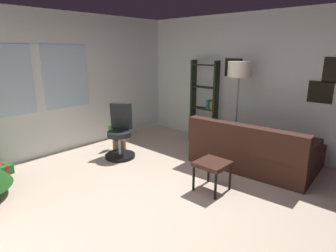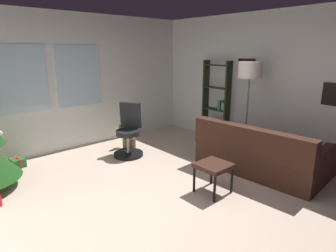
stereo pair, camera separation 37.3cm
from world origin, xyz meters
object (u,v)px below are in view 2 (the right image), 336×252
floor_lamp (250,75)px  potted_plant (128,137)px  couch (270,155)px  bookshelf (216,107)px  office_chair (129,135)px  footstool (213,168)px  gift_box_green (18,162)px

floor_lamp → potted_plant: 2.64m
couch → bookshelf: bookshelf is taller
bookshelf → floor_lamp: bearing=-107.4°
office_chair → bookshelf: bearing=-16.0°
office_chair → floor_lamp: 2.48m
footstool → floor_lamp: (1.55, 0.52, 1.16)m
couch → office_chair: 2.56m
bookshelf → office_chair: bearing=164.0°
couch → office_chair: office_chair is taller
floor_lamp → potted_plant: floor_lamp is taller
footstool → bookshelf: bearing=38.8°
bookshelf → floor_lamp: 1.27m
couch → gift_box_green: size_ratio=7.14×
floor_lamp → bookshelf: bearing=72.6°
floor_lamp → footstool: bearing=-161.4°
footstool → potted_plant: size_ratio=0.67×
bookshelf → potted_plant: 1.99m
footstool → office_chair: office_chair is taller
office_chair → floor_lamp: size_ratio=0.57×
office_chair → potted_plant: 0.39m
footstool → gift_box_green: bearing=123.0°
floor_lamp → couch: bearing=-111.3°
gift_box_green → floor_lamp: (3.39, -2.31, 1.46)m
footstool → potted_plant: 2.35m
couch → floor_lamp: bearing=68.7°
footstool → bookshelf: 2.41m
gift_box_green → potted_plant: (1.97, -0.49, 0.18)m
footstool → gift_box_green: footstool is taller
potted_plant → bookshelf: bearing=-26.5°
office_chair → bookshelf: bookshelf is taller
bookshelf → potted_plant: (-1.72, 0.86, -0.52)m
couch → office_chair: (-1.34, 2.17, 0.11)m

